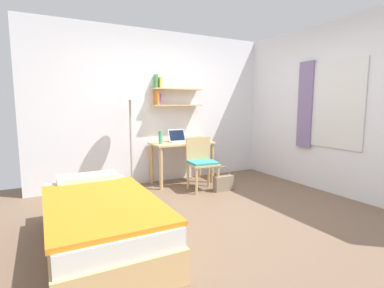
{
  "coord_description": "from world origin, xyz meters",
  "views": [
    {
      "loc": [
        -1.92,
        -2.77,
        1.34
      ],
      "look_at": [
        -0.2,
        0.51,
        0.85
      ],
      "focal_mm": 27.28,
      "sensor_mm": 36.0,
      "label": 1
    }
  ],
  "objects_px": {
    "standing_lamp": "(130,99)",
    "handbag": "(223,182)",
    "bed": "(101,221)",
    "book_stack": "(200,139)",
    "desk": "(182,150)",
    "desk_chair": "(201,161)",
    "laptop": "(178,139)",
    "water_bottle": "(160,137)"
  },
  "relations": [
    {
      "from": "bed",
      "to": "book_stack",
      "type": "xyz_separation_m",
      "value": [
        2.02,
        1.65,
        0.52
      ]
    },
    {
      "from": "desk",
      "to": "water_bottle",
      "type": "relative_size",
      "value": 4.89
    },
    {
      "from": "bed",
      "to": "standing_lamp",
      "type": "height_order",
      "value": "standing_lamp"
    },
    {
      "from": "standing_lamp",
      "to": "water_bottle",
      "type": "bearing_deg",
      "value": 9.65
    },
    {
      "from": "handbag",
      "to": "desk",
      "type": "bearing_deg",
      "value": 117.25
    },
    {
      "from": "laptop",
      "to": "water_bottle",
      "type": "height_order",
      "value": "laptop"
    },
    {
      "from": "desk_chair",
      "to": "laptop",
      "type": "relative_size",
      "value": 2.67
    },
    {
      "from": "water_bottle",
      "to": "handbag",
      "type": "distance_m",
      "value": 1.25
    },
    {
      "from": "standing_lamp",
      "to": "bed",
      "type": "bearing_deg",
      "value": -115.86
    },
    {
      "from": "laptop",
      "to": "book_stack",
      "type": "height_order",
      "value": "laptop"
    },
    {
      "from": "bed",
      "to": "desk_chair",
      "type": "xyz_separation_m",
      "value": [
        1.79,
        1.2,
        0.23
      ]
    },
    {
      "from": "desk",
      "to": "water_bottle",
      "type": "distance_m",
      "value": 0.47
    },
    {
      "from": "laptop",
      "to": "standing_lamp",
      "type": "bearing_deg",
      "value": -168.81
    },
    {
      "from": "book_stack",
      "to": "desk_chair",
      "type": "bearing_deg",
      "value": -116.49
    },
    {
      "from": "standing_lamp",
      "to": "handbag",
      "type": "distance_m",
      "value": 1.93
    },
    {
      "from": "desk",
      "to": "standing_lamp",
      "type": "bearing_deg",
      "value": -172.77
    },
    {
      "from": "desk_chair",
      "to": "handbag",
      "type": "height_order",
      "value": "desk_chair"
    },
    {
      "from": "desk",
      "to": "desk_chair",
      "type": "height_order",
      "value": "desk_chair"
    },
    {
      "from": "desk_chair",
      "to": "standing_lamp",
      "type": "xyz_separation_m",
      "value": [
        -1.02,
        0.38,
        0.96
      ]
    },
    {
      "from": "bed",
      "to": "standing_lamp",
      "type": "xyz_separation_m",
      "value": [
        0.76,
        1.58,
        1.19
      ]
    },
    {
      "from": "desk",
      "to": "desk_chair",
      "type": "distance_m",
      "value": 0.52
    },
    {
      "from": "standing_lamp",
      "to": "book_stack",
      "type": "bearing_deg",
      "value": 3.5
    },
    {
      "from": "water_bottle",
      "to": "bed",
      "type": "bearing_deg",
      "value": -127.62
    },
    {
      "from": "bed",
      "to": "handbag",
      "type": "distance_m",
      "value": 2.28
    },
    {
      "from": "desk_chair",
      "to": "laptop",
      "type": "distance_m",
      "value": 0.65
    },
    {
      "from": "bed",
      "to": "desk",
      "type": "relative_size",
      "value": 1.82
    },
    {
      "from": "desk",
      "to": "bed",
      "type": "bearing_deg",
      "value": -134.86
    },
    {
      "from": "bed",
      "to": "desk",
      "type": "height_order",
      "value": "desk"
    },
    {
      "from": "desk",
      "to": "book_stack",
      "type": "bearing_deg",
      "value": -6.92
    },
    {
      "from": "desk",
      "to": "book_stack",
      "type": "xyz_separation_m",
      "value": [
        0.33,
        -0.04,
        0.17
      ]
    },
    {
      "from": "desk",
      "to": "handbag",
      "type": "bearing_deg",
      "value": -62.75
    },
    {
      "from": "desk_chair",
      "to": "laptop",
      "type": "height_order",
      "value": "laptop"
    },
    {
      "from": "desk",
      "to": "standing_lamp",
      "type": "distance_m",
      "value": 1.26
    },
    {
      "from": "bed",
      "to": "desk",
      "type": "xyz_separation_m",
      "value": [
        1.68,
        1.69,
        0.34
      ]
    },
    {
      "from": "bed",
      "to": "book_stack",
      "type": "height_order",
      "value": "book_stack"
    },
    {
      "from": "desk_chair",
      "to": "book_stack",
      "type": "height_order",
      "value": "desk_chair"
    },
    {
      "from": "book_stack",
      "to": "handbag",
      "type": "bearing_deg",
      "value": -86.34
    },
    {
      "from": "laptop",
      "to": "book_stack",
      "type": "relative_size",
      "value": 1.36
    },
    {
      "from": "desk",
      "to": "book_stack",
      "type": "distance_m",
      "value": 0.38
    },
    {
      "from": "desk",
      "to": "desk_chair",
      "type": "relative_size",
      "value": 1.26
    },
    {
      "from": "desk_chair",
      "to": "laptop",
      "type": "xyz_separation_m",
      "value": [
        -0.16,
        0.55,
        0.3
      ]
    },
    {
      "from": "desk",
      "to": "book_stack",
      "type": "relative_size",
      "value": 4.57
    }
  ]
}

